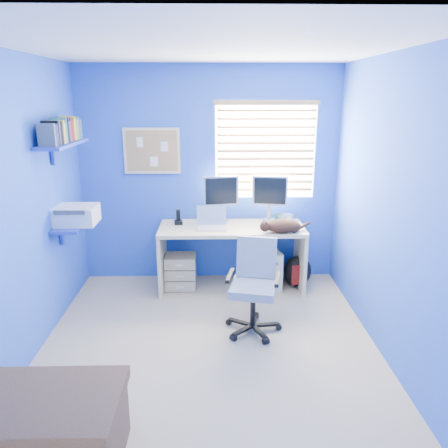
{
  "coord_description": "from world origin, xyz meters",
  "views": [
    {
      "loc": [
        0.05,
        -3.44,
        2.17
      ],
      "look_at": [
        0.15,
        0.65,
        0.95
      ],
      "focal_mm": 35.0,
      "sensor_mm": 36.0,
      "label": 1
    }
  ],
  "objects_px": {
    "cat": "(283,226)",
    "office_chair": "(254,297)",
    "desk": "(232,257)",
    "laptop": "(211,219)",
    "tower_pc": "(269,267)"
  },
  "relations": [
    {
      "from": "desk",
      "to": "office_chair",
      "type": "distance_m",
      "value": 0.97
    },
    {
      "from": "desk",
      "to": "tower_pc",
      "type": "relative_size",
      "value": 3.62
    },
    {
      "from": "laptop",
      "to": "office_chair",
      "type": "height_order",
      "value": "laptop"
    },
    {
      "from": "laptop",
      "to": "tower_pc",
      "type": "xyz_separation_m",
      "value": [
        0.67,
        0.1,
        -0.62
      ]
    },
    {
      "from": "desk",
      "to": "cat",
      "type": "distance_m",
      "value": 0.73
    },
    {
      "from": "office_chair",
      "to": "cat",
      "type": "bearing_deg",
      "value": 63.12
    },
    {
      "from": "office_chair",
      "to": "laptop",
      "type": "bearing_deg",
      "value": 114.14
    },
    {
      "from": "cat",
      "to": "office_chair",
      "type": "bearing_deg",
      "value": -131.14
    },
    {
      "from": "cat",
      "to": "tower_pc",
      "type": "relative_size",
      "value": 0.87
    },
    {
      "from": "desk",
      "to": "office_chair",
      "type": "xyz_separation_m",
      "value": [
        0.17,
        -0.95,
        -0.04
      ]
    },
    {
      "from": "cat",
      "to": "office_chair",
      "type": "height_order",
      "value": "cat"
    },
    {
      "from": "laptop",
      "to": "office_chair",
      "type": "bearing_deg",
      "value": -66.09
    },
    {
      "from": "laptop",
      "to": "office_chair",
      "type": "distance_m",
      "value": 1.1
    },
    {
      "from": "desk",
      "to": "office_chair",
      "type": "bearing_deg",
      "value": -79.83
    },
    {
      "from": "desk",
      "to": "laptop",
      "type": "height_order",
      "value": "laptop"
    }
  ]
}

